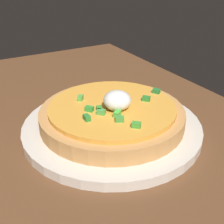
{
  "coord_description": "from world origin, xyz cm",
  "views": [
    {
      "loc": [
        -32.31,
        15.37,
        28.98
      ],
      "look_at": [
        4.64,
        -5.68,
        6.24
      ],
      "focal_mm": 46.54,
      "sensor_mm": 36.0,
      "label": 1
    }
  ],
  "objects": [
    {
      "name": "pizza",
      "position": [
        4.58,
        -5.68,
        5.92
      ],
      "size": [
        24.05,
        24.05,
        6.32
      ],
      "color": "tan",
      "rests_on": "plate"
    },
    {
      "name": "plate",
      "position": [
        4.64,
        -5.68,
        3.44
      ],
      "size": [
        29.98,
        29.98,
        1.6
      ],
      "primitive_type": "cylinder",
      "color": "silver",
      "rests_on": "dining_table"
    },
    {
      "name": "dining_table",
      "position": [
        0.0,
        0.0,
        1.32
      ],
      "size": [
        109.18,
        66.18,
        2.64
      ],
      "primitive_type": "cube",
      "color": "brown",
      "rests_on": "ground"
    }
  ]
}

